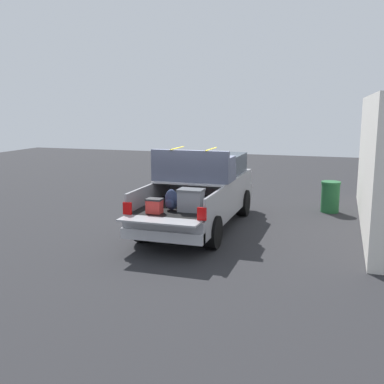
# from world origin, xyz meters

# --- Properties ---
(ground_plane) EXTENTS (40.00, 40.00, 0.00)m
(ground_plane) POSITION_xyz_m (0.00, 0.00, 0.00)
(ground_plane) COLOR #262628
(pickup_truck) EXTENTS (6.05, 2.06, 2.23)m
(pickup_truck) POSITION_xyz_m (0.36, -0.00, 0.97)
(pickup_truck) COLOR gray
(pickup_truck) RESTS_ON ground_plane
(building_facade) EXTENTS (8.35, 0.36, 3.59)m
(building_facade) POSITION_xyz_m (1.78, -4.45, 1.80)
(building_facade) COLOR silver
(building_facade) RESTS_ON ground_plane
(trash_can) EXTENTS (0.60, 0.60, 0.98)m
(trash_can) POSITION_xyz_m (3.07, -3.40, 0.50)
(trash_can) COLOR #1E592D
(trash_can) RESTS_ON ground_plane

